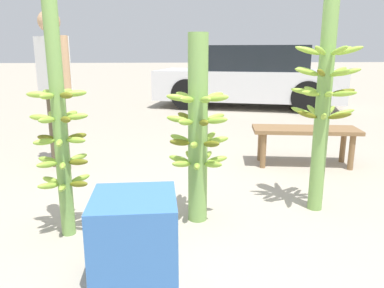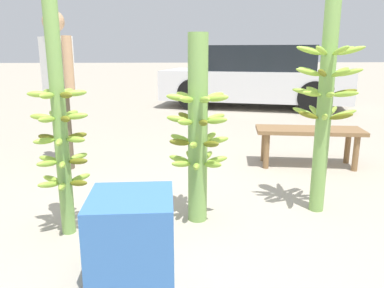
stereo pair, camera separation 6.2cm
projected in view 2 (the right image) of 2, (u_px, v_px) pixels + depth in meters
ground_plane at (210, 244)px, 2.40m from camera, size 80.00×80.00×0.00m
banana_stalk_left at (60, 128)px, 2.38m from camera, size 0.36×0.36×1.53m
banana_stalk_center at (198, 131)px, 2.60m from camera, size 0.44×0.44×1.32m
banana_stalk_right at (326, 95)px, 2.70m from camera, size 0.48×0.48×1.72m
vendor_person at (58, 76)px, 3.78m from camera, size 0.45×0.51×1.59m
market_bench at (309, 135)px, 3.97m from camera, size 1.15×0.57×0.41m
parked_car at (257, 78)px, 8.21m from camera, size 4.25×2.78×1.32m
produce_crate at (132, 235)px, 2.04m from camera, size 0.45×0.45×0.45m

